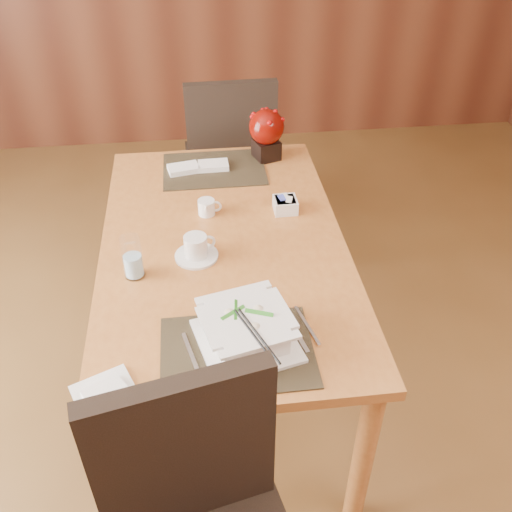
{
  "coord_description": "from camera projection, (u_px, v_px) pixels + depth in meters",
  "views": [
    {
      "loc": [
        -0.08,
        -1.1,
        2.01
      ],
      "look_at": [
        0.09,
        0.35,
        0.87
      ],
      "focal_mm": 40.0,
      "sensor_mm": 36.0,
      "label": 1
    }
  ],
  "objects": [
    {
      "name": "ground",
      "position": [
        243.0,
        502.0,
        2.1
      ],
      "size": [
        6.0,
        6.0,
        0.0
      ],
      "primitive_type": "plane",
      "color": "brown",
      "rests_on": "ground"
    },
    {
      "name": "napkins_far",
      "position": [
        201.0,
        167.0,
        2.52
      ],
      "size": [
        0.27,
        0.12,
        0.02
      ],
      "primitive_type": null,
      "rotation": [
        0.0,
        0.0,
        0.09
      ],
      "color": "white",
      "rests_on": "dining_table"
    },
    {
      "name": "placemat_far",
      "position": [
        214.0,
        169.0,
        2.54
      ],
      "size": [
        0.45,
        0.33,
        0.01
      ],
      "primitive_type": "cube",
      "color": "black",
      "rests_on": "dining_table"
    },
    {
      "name": "berry_decor",
      "position": [
        266.0,
        131.0,
        2.55
      ],
      "size": [
        0.16,
        0.16,
        0.23
      ],
      "rotation": [
        0.0,
        0.0,
        0.32
      ],
      "color": "black",
      "rests_on": "dining_table"
    },
    {
      "name": "water_glass",
      "position": [
        132.0,
        257.0,
        1.91
      ],
      "size": [
        0.09,
        0.09,
        0.16
      ],
      "primitive_type": "cylinder",
      "rotation": [
        0.0,
        0.0,
        0.38
      ],
      "color": "white",
      "rests_on": "dining_table"
    },
    {
      "name": "sugar_caddy",
      "position": [
        285.0,
        205.0,
        2.26
      ],
      "size": [
        0.09,
        0.09,
        0.05
      ],
      "primitive_type": "cube",
      "rotation": [
        0.0,
        0.0,
        0.01
      ],
      "color": "white",
      "rests_on": "dining_table"
    },
    {
      "name": "soup_setting",
      "position": [
        246.0,
        330.0,
        1.67
      ],
      "size": [
        0.34,
        0.34,
        0.11
      ],
      "rotation": [
        0.0,
        0.0,
        0.24
      ],
      "color": "white",
      "rests_on": "dining_table"
    },
    {
      "name": "bread_plate",
      "position": [
        106.0,
        396.0,
        1.55
      ],
      "size": [
        0.21,
        0.21,
        0.01
      ],
      "primitive_type": "cube",
      "rotation": [
        0.0,
        0.0,
        0.42
      ],
      "color": "white",
      "rests_on": "dining_table"
    },
    {
      "name": "creamer_jug",
      "position": [
        206.0,
        207.0,
        2.24
      ],
      "size": [
        0.09,
        0.09,
        0.06
      ],
      "primitive_type": null,
      "rotation": [
        0.0,
        0.0,
        -0.07
      ],
      "color": "white",
      "rests_on": "dining_table"
    },
    {
      "name": "placemat_near",
      "position": [
        237.0,
        352.0,
        1.68
      ],
      "size": [
        0.45,
        0.33,
        0.01
      ],
      "primitive_type": "cube",
      "color": "black",
      "rests_on": "dining_table"
    },
    {
      "name": "coffee_cup",
      "position": [
        196.0,
        248.0,
        2.02
      ],
      "size": [
        0.16,
        0.16,
        0.09
      ],
      "rotation": [
        0.0,
        0.0,
        0.27
      ],
      "color": "white",
      "rests_on": "dining_table"
    },
    {
      "name": "far_chair",
      "position": [
        230.0,
        154.0,
        3.04
      ],
      "size": [
        0.48,
        0.48,
        1.01
      ],
      "rotation": [
        0.0,
        0.0,
        3.16
      ],
      "color": "black",
      "rests_on": "ground"
    },
    {
      "name": "dining_table",
      "position": [
        224.0,
        263.0,
        2.17
      ],
      "size": [
        0.9,
        1.5,
        0.75
      ],
      "color": "#BA6F33",
      "rests_on": "ground"
    }
  ]
}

